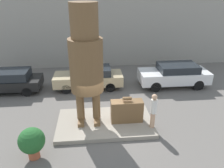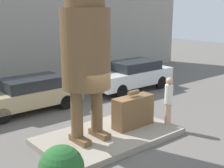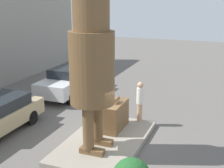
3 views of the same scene
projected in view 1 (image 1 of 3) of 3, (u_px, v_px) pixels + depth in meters
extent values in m
plane|color=#605B56|center=(105.00, 125.00, 11.22)|extent=(60.00, 60.00, 0.00)
cube|color=gray|center=(105.00, 123.00, 11.18)|extent=(4.83, 2.81, 0.21)
cube|color=gray|center=(97.00, 29.00, 18.30)|extent=(28.00, 0.60, 6.34)
cube|color=brown|center=(81.00, 121.00, 10.99)|extent=(0.30, 0.89, 0.19)
cube|color=brown|center=(97.00, 120.00, 11.06)|extent=(0.30, 0.89, 0.19)
cylinder|color=brown|center=(80.00, 104.00, 10.76)|extent=(0.39, 0.39, 1.55)
cylinder|color=brown|center=(96.00, 104.00, 10.82)|extent=(0.39, 0.39, 1.55)
cylinder|color=brown|center=(86.00, 65.00, 9.96)|extent=(1.55, 1.55, 2.49)
cylinder|color=brown|center=(84.00, 21.00, 9.14)|extent=(1.22, 1.22, 1.50)
cube|color=brown|center=(127.00, 111.00, 10.96)|extent=(1.59, 0.56, 1.13)
cylinder|color=brown|center=(127.00, 98.00, 10.67)|extent=(0.44, 0.17, 0.17)
cylinder|color=tan|center=(153.00, 120.00, 10.53)|extent=(0.23, 0.23, 0.80)
cylinder|color=white|center=(154.00, 106.00, 10.22)|extent=(0.30, 0.30, 0.71)
sphere|color=tan|center=(155.00, 97.00, 10.02)|extent=(0.27, 0.27, 0.27)
cube|color=black|center=(10.00, 83.00, 14.48)|extent=(4.10, 1.79, 0.63)
cube|color=#1E2328|center=(11.00, 75.00, 14.25)|extent=(2.25, 1.61, 0.55)
cylinder|color=black|center=(27.00, 92.00, 13.99)|extent=(0.62, 0.18, 0.62)
cylinder|color=black|center=(33.00, 82.00, 15.45)|extent=(0.62, 0.18, 0.62)
cube|color=tan|center=(88.00, 79.00, 15.01)|extent=(4.64, 1.72, 0.70)
cube|color=#1E2328|center=(91.00, 71.00, 14.79)|extent=(2.55, 1.55, 0.47)
cylinder|color=black|center=(67.00, 89.00, 14.33)|extent=(0.65, 0.18, 0.65)
cylinder|color=black|center=(69.00, 80.00, 15.72)|extent=(0.65, 0.18, 0.65)
cylinder|color=black|center=(110.00, 87.00, 14.58)|extent=(0.65, 0.18, 0.65)
cylinder|color=black|center=(108.00, 78.00, 15.98)|extent=(0.65, 0.18, 0.65)
cube|color=silver|center=(173.00, 76.00, 15.29)|extent=(4.78, 1.89, 0.76)
cube|color=#1E2328|center=(178.00, 68.00, 15.06)|extent=(2.63, 1.70, 0.48)
cylinder|color=black|center=(156.00, 87.00, 14.54)|extent=(0.72, 0.18, 0.72)
cylinder|color=black|center=(149.00, 77.00, 16.10)|extent=(0.72, 0.18, 0.72)
cylinder|color=black|center=(198.00, 85.00, 14.80)|extent=(0.72, 0.18, 0.72)
cylinder|color=black|center=(188.00, 76.00, 16.35)|extent=(0.72, 0.18, 0.72)
cylinder|color=#AD5638|center=(34.00, 153.00, 9.02)|extent=(0.46, 0.46, 0.40)
sphere|color=#235B28|center=(32.00, 141.00, 8.75)|extent=(1.07, 1.07, 1.07)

